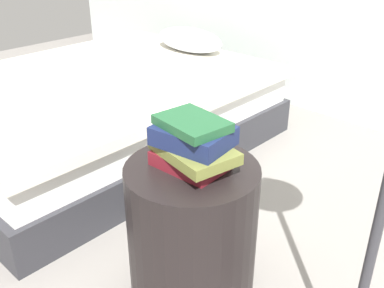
# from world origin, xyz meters

# --- Properties ---
(ground_plane) EXTENTS (8.00, 8.00, 0.00)m
(ground_plane) POSITION_xyz_m (0.00, 0.00, 0.00)
(ground_plane) COLOR gray
(bed) EXTENTS (1.56, 2.02, 0.62)m
(bed) POSITION_xyz_m (-1.30, 0.54, 0.23)
(bed) COLOR #2D2D33
(bed) RESTS_ON ground_plane
(side_table) EXTENTS (0.48, 0.48, 0.55)m
(side_table) POSITION_xyz_m (0.00, 0.00, 0.28)
(side_table) COLOR black
(side_table) RESTS_ON ground_plane
(book_maroon) EXTENTS (0.25, 0.18, 0.05)m
(book_maroon) POSITION_xyz_m (-0.01, -0.00, 0.58)
(book_maroon) COLOR maroon
(book_maroon) RESTS_ON side_table
(book_olive) EXTENTS (0.31, 0.24, 0.04)m
(book_olive) POSITION_xyz_m (0.01, 0.00, 0.62)
(book_olive) COLOR olive
(book_olive) RESTS_ON book_maroon
(book_navy) EXTENTS (0.27, 0.22, 0.06)m
(book_navy) POSITION_xyz_m (-0.00, 0.01, 0.67)
(book_navy) COLOR #19234C
(book_navy) RESTS_ON book_olive
(book_forest) EXTENTS (0.25, 0.19, 0.03)m
(book_forest) POSITION_xyz_m (-0.00, -0.00, 0.72)
(book_forest) COLOR #1E512D
(book_forest) RESTS_ON book_navy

